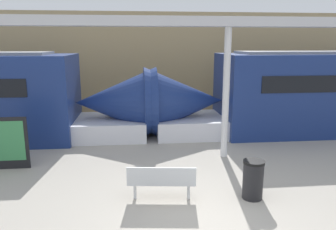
{
  "coord_description": "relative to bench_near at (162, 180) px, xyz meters",
  "views": [
    {
      "loc": [
        -1.25,
        -6.07,
        3.52
      ],
      "look_at": [
        -0.26,
        3.46,
        1.4
      ],
      "focal_mm": 35.0,
      "sensor_mm": 36.0,
      "label": 1
    }
  ],
  "objects": [
    {
      "name": "ground_plane",
      "position": [
        0.69,
        -0.78,
        -0.5
      ],
      "size": [
        60.0,
        60.0,
        0.0
      ],
      "primitive_type": "plane",
      "color": "#A8A093"
    },
    {
      "name": "station_wall",
      "position": [
        0.69,
        9.7,
        2.0
      ],
      "size": [
        56.0,
        0.2,
        5.0
      ],
      "primitive_type": "cube",
      "color": "tan",
      "rests_on": "ground_plane"
    },
    {
      "name": "bench_near",
      "position": [
        0.0,
        0.0,
        0.0
      ],
      "size": [
        1.58,
        0.62,
        0.84
      ],
      "rotation": [
        0.0,
        0.0,
        -0.12
      ],
      "color": "silver",
      "rests_on": "ground_plane"
    },
    {
      "name": "trash_bin",
      "position": [
        2.1,
        -0.09,
        -0.05
      ],
      "size": [
        0.49,
        0.49,
        0.91
      ],
      "color": "black",
      "rests_on": "ground_plane"
    },
    {
      "name": "poster_board",
      "position": [
        -4.17,
        2.38,
        0.26
      ],
      "size": [
        1.17,
        0.07,
        1.51
      ],
      "color": "black",
      "rests_on": "ground_plane"
    },
    {
      "name": "support_column_near",
      "position": [
        2.22,
        2.79,
        1.48
      ],
      "size": [
        0.21,
        0.21,
        3.97
      ],
      "primitive_type": "cylinder",
      "color": "silver",
      "rests_on": "ground_plane"
    },
    {
      "name": "canopy_beam",
      "position": [
        2.22,
        2.79,
        3.61
      ],
      "size": [
        28.0,
        0.6,
        0.28
      ],
      "primitive_type": "cube",
      "color": "#B7B7BC",
      "rests_on": "support_column_near"
    }
  ]
}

